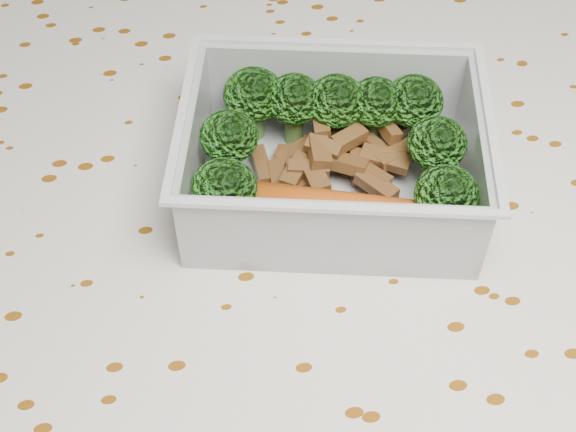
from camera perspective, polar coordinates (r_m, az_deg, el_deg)
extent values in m
cube|color=brown|center=(0.50, 0.08, -2.92)|extent=(1.40, 0.90, 0.04)
cube|color=white|center=(0.48, 0.09, -1.29)|extent=(1.46, 0.96, 0.01)
cube|color=silver|center=(0.50, 3.08, 2.01)|extent=(0.19, 0.16, 0.00)
cube|color=silver|center=(0.53, 3.34, 9.32)|extent=(0.17, 0.04, 0.06)
cube|color=silver|center=(0.44, 3.10, -1.49)|extent=(0.17, 0.04, 0.06)
cube|color=silver|center=(0.49, 13.03, 3.94)|extent=(0.03, 0.12, 0.06)
cube|color=silver|center=(0.49, -6.65, 4.74)|extent=(0.03, 0.12, 0.06)
cube|color=silver|center=(0.51, 3.50, 12.15)|extent=(0.18, 0.04, 0.00)
cube|color=silver|center=(0.41, 3.26, 0.57)|extent=(0.18, 0.04, 0.00)
cube|color=silver|center=(0.47, 14.20, 6.40)|extent=(0.03, 0.13, 0.00)
cube|color=silver|center=(0.47, -7.52, 7.31)|extent=(0.03, 0.13, 0.00)
cylinder|color=#608C3F|center=(0.53, -2.38, 6.65)|extent=(0.01, 0.01, 0.02)
ellipsoid|color=#35892A|center=(0.51, -2.47, 8.63)|extent=(0.04, 0.04, 0.03)
cylinder|color=#608C3F|center=(0.52, 0.42, 6.35)|extent=(0.01, 0.01, 0.02)
ellipsoid|color=#35892A|center=(0.50, 0.44, 8.32)|extent=(0.04, 0.04, 0.03)
cylinder|color=#608C3F|center=(0.52, 3.33, 6.18)|extent=(0.01, 0.01, 0.02)
ellipsoid|color=#35892A|center=(0.50, 3.45, 8.15)|extent=(0.04, 0.04, 0.03)
cylinder|color=#608C3F|center=(0.52, 6.04, 6.10)|extent=(0.01, 0.01, 0.02)
ellipsoid|color=#35892A|center=(0.51, 6.26, 8.06)|extent=(0.03, 0.03, 0.03)
cylinder|color=#608C3F|center=(0.53, 8.63, 6.12)|extent=(0.01, 0.01, 0.02)
ellipsoid|color=#35892A|center=(0.51, 8.94, 8.07)|extent=(0.04, 0.04, 0.03)
cylinder|color=#608C3F|center=(0.50, -4.05, 3.70)|extent=(0.01, 0.01, 0.02)
ellipsoid|color=#35892A|center=(0.48, -4.20, 5.68)|extent=(0.04, 0.04, 0.03)
cylinder|color=#608C3F|center=(0.50, 10.17, 3.16)|extent=(0.01, 0.01, 0.02)
ellipsoid|color=#35892A|center=(0.48, 10.56, 5.10)|extent=(0.04, 0.04, 0.03)
cylinder|color=#608C3F|center=(0.47, -4.38, 0.03)|extent=(0.01, 0.01, 0.02)
ellipsoid|color=#35892A|center=(0.45, -4.56, 1.99)|extent=(0.04, 0.04, 0.03)
cylinder|color=#608C3F|center=(0.48, 10.77, -0.40)|extent=(0.01, 0.01, 0.02)
ellipsoid|color=#35892A|center=(0.46, 11.20, 1.52)|extent=(0.04, 0.04, 0.03)
cube|color=brown|center=(0.49, 2.24, 4.53)|extent=(0.01, 0.02, 0.01)
cube|color=brown|center=(0.50, 1.58, 4.66)|extent=(0.03, 0.03, 0.01)
cube|color=brown|center=(0.49, 2.57, 4.90)|extent=(0.02, 0.02, 0.01)
cube|color=brown|center=(0.51, 4.12, 5.87)|extent=(0.03, 0.02, 0.01)
cube|color=brown|center=(0.50, -0.67, 2.71)|extent=(0.01, 0.02, 0.01)
cube|color=brown|center=(0.49, 3.88, 3.81)|extent=(0.03, 0.03, 0.01)
cube|color=brown|center=(0.48, 2.01, 2.69)|extent=(0.02, 0.02, 0.01)
cube|color=brown|center=(0.51, 6.00, 5.15)|extent=(0.02, 0.03, 0.01)
cube|color=brown|center=(0.49, 1.50, 3.35)|extent=(0.03, 0.01, 0.01)
cube|color=brown|center=(0.51, 4.92, 4.33)|extent=(0.02, 0.02, 0.01)
cube|color=brown|center=(0.49, 6.04, 3.02)|extent=(0.02, 0.03, 0.01)
cube|color=brown|center=(0.50, 4.37, 5.52)|extent=(0.02, 0.02, 0.01)
cube|color=brown|center=(0.49, 0.53, 3.20)|extent=(0.02, 0.03, 0.01)
cube|color=brown|center=(0.48, 6.32, 2.14)|extent=(0.02, 0.03, 0.01)
cube|color=brown|center=(0.50, 6.96, 4.03)|extent=(0.03, 0.03, 0.01)
cube|color=brown|center=(0.50, 1.33, 3.74)|extent=(0.03, 0.02, 0.01)
cube|color=brown|center=(0.51, 3.23, 4.59)|extent=(0.03, 0.03, 0.01)
cube|color=brown|center=(0.50, 5.70, 4.19)|extent=(0.02, 0.02, 0.01)
cube|color=brown|center=(0.50, 0.50, 2.74)|extent=(0.01, 0.03, 0.01)
cube|color=brown|center=(0.50, 8.04, 4.51)|extent=(0.02, 0.01, 0.01)
cube|color=brown|center=(0.51, 2.16, 4.65)|extent=(0.02, 0.02, 0.01)
cube|color=brown|center=(0.50, 2.35, 6.76)|extent=(0.01, 0.03, 0.01)
cube|color=brown|center=(0.51, -0.49, 3.90)|extent=(0.02, 0.03, 0.01)
cube|color=brown|center=(0.50, 7.81, 4.42)|extent=(0.03, 0.02, 0.01)
cube|color=brown|center=(0.51, 7.14, 6.15)|extent=(0.01, 0.02, 0.01)
cube|color=brown|center=(0.50, 5.73, 2.88)|extent=(0.02, 0.01, 0.01)
cube|color=brown|center=(0.49, 0.28, 1.80)|extent=(0.03, 0.02, 0.01)
cube|color=brown|center=(0.52, 8.18, 6.26)|extent=(0.02, 0.02, 0.01)
cube|color=brown|center=(0.50, -1.90, 3.63)|extent=(0.01, 0.03, 0.01)
cube|color=brown|center=(0.51, 0.55, 4.68)|extent=(0.03, 0.02, 0.01)
cylinder|color=#B84A11|center=(0.46, 3.61, 0.26)|extent=(0.13, 0.07, 0.03)
sphere|color=#B84A11|center=(0.46, 11.82, -0.76)|extent=(0.03, 0.03, 0.03)
sphere|color=#B84A11|center=(0.47, -4.50, 1.26)|extent=(0.03, 0.03, 0.03)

